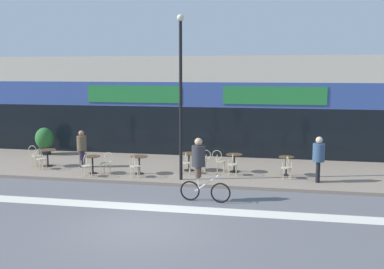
{
  "coord_description": "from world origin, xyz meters",
  "views": [
    {
      "loc": [
        3.63,
        -11.38,
        4.29
      ],
      "look_at": [
        0.39,
        5.46,
        1.83
      ],
      "focal_mm": 42.0,
      "sensor_mm": 36.0,
      "label": 1
    }
  ],
  "objects_px": {
    "cafe_chair_0_near": "(40,157)",
    "planter_pot": "(45,140)",
    "cafe_chair_0_side": "(34,154)",
    "lamp_post": "(181,88)",
    "bistro_table_2": "(139,161)",
    "cafe_chair_3_near": "(186,161)",
    "bistro_table_0": "(47,154)",
    "bistro_table_5": "(286,162)",
    "cafe_chair_4_side": "(219,159)",
    "bistro_table_3": "(189,158)",
    "cafe_chair_4_near": "(233,163)",
    "cafe_chair_1_side": "(107,162)",
    "bistro_table_4": "(234,159)",
    "cafe_chair_1_near": "(86,164)",
    "cafe_chair_3_side": "(204,159)",
    "cyclist_0": "(200,164)",
    "pedestrian_far_end": "(82,145)",
    "cafe_chair_2_near": "(135,165)",
    "bistro_table_1": "(92,161)",
    "pedestrian_near_end": "(319,155)",
    "cafe_chair_5_near": "(287,166)"
  },
  "relations": [
    {
      "from": "cafe_chair_3_near",
      "to": "cafe_chair_1_near",
      "type": "bearing_deg",
      "value": 103.47
    },
    {
      "from": "bistro_table_2",
      "to": "cyclist_0",
      "type": "xyz_separation_m",
      "value": [
        3.01,
        -2.92,
        0.6
      ]
    },
    {
      "from": "cafe_chair_2_near",
      "to": "cafe_chair_3_near",
      "type": "height_order",
      "value": "same"
    },
    {
      "from": "bistro_table_5",
      "to": "cafe_chair_3_side",
      "type": "height_order",
      "value": "cafe_chair_3_side"
    },
    {
      "from": "cafe_chair_0_near",
      "to": "cyclist_0",
      "type": "xyz_separation_m",
      "value": [
        7.38,
        -2.93,
        0.6
      ]
    },
    {
      "from": "cafe_chair_3_near",
      "to": "cyclist_0",
      "type": "height_order",
      "value": "cyclist_0"
    },
    {
      "from": "bistro_table_2",
      "to": "cafe_chair_4_side",
      "type": "bearing_deg",
      "value": 18.19
    },
    {
      "from": "bistro_table_2",
      "to": "cafe_chair_0_side",
      "type": "xyz_separation_m",
      "value": [
        -5.0,
        0.64,
        -0.0
      ]
    },
    {
      "from": "cafe_chair_0_near",
      "to": "planter_pot",
      "type": "bearing_deg",
      "value": 25.44
    },
    {
      "from": "bistro_table_0",
      "to": "cafe_chair_0_near",
      "type": "xyz_separation_m",
      "value": [
        0.0,
        -0.63,
        -0.01
      ]
    },
    {
      "from": "bistro_table_1",
      "to": "cafe_chair_1_near",
      "type": "xyz_separation_m",
      "value": [
        0.01,
        -0.63,
        0.01
      ]
    },
    {
      "from": "bistro_table_3",
      "to": "cyclist_0",
      "type": "height_order",
      "value": "cyclist_0"
    },
    {
      "from": "bistro_table_3",
      "to": "cafe_chair_4_near",
      "type": "distance_m",
      "value": 1.98
    },
    {
      "from": "cafe_chair_3_near",
      "to": "lamp_post",
      "type": "relative_size",
      "value": 0.15
    },
    {
      "from": "cafe_chair_4_side",
      "to": "bistro_table_2",
      "type": "bearing_deg",
      "value": -165.42
    },
    {
      "from": "cafe_chair_4_side",
      "to": "cafe_chair_3_near",
      "type": "bearing_deg",
      "value": -155.32
    },
    {
      "from": "lamp_post",
      "to": "bistro_table_2",
      "type": "bearing_deg",
      "value": 161.72
    },
    {
      "from": "bistro_table_1",
      "to": "pedestrian_far_end",
      "type": "xyz_separation_m",
      "value": [
        -0.95,
        1.08,
        0.44
      ]
    },
    {
      "from": "bistro_table_4",
      "to": "cafe_chair_1_near",
      "type": "bearing_deg",
      "value": -160.98
    },
    {
      "from": "planter_pot",
      "to": "pedestrian_far_end",
      "type": "bearing_deg",
      "value": -38.17
    },
    {
      "from": "cafe_chair_4_side",
      "to": "bistro_table_5",
      "type": "bearing_deg",
      "value": -7.08
    },
    {
      "from": "cafe_chair_4_side",
      "to": "pedestrian_far_end",
      "type": "bearing_deg",
      "value": 178.58
    },
    {
      "from": "cafe_chair_0_side",
      "to": "cafe_chair_1_side",
      "type": "height_order",
      "value": "same"
    },
    {
      "from": "bistro_table_0",
      "to": "cafe_chair_3_near",
      "type": "height_order",
      "value": "cafe_chair_3_near"
    },
    {
      "from": "cafe_chair_3_side",
      "to": "cafe_chair_3_near",
      "type": "bearing_deg",
      "value": 41.09
    },
    {
      "from": "bistro_table_3",
      "to": "planter_pot",
      "type": "relative_size",
      "value": 0.59
    },
    {
      "from": "cafe_chair_1_side",
      "to": "lamp_post",
      "type": "bearing_deg",
      "value": -178.71
    },
    {
      "from": "bistro_table_4",
      "to": "lamp_post",
      "type": "distance_m",
      "value": 3.9
    },
    {
      "from": "bistro_table_2",
      "to": "planter_pot",
      "type": "bearing_deg",
      "value": 151.38
    },
    {
      "from": "bistro_table_5",
      "to": "cafe_chair_4_side",
      "type": "bearing_deg",
      "value": 176.54
    },
    {
      "from": "cafe_chair_0_side",
      "to": "lamp_post",
      "type": "bearing_deg",
      "value": -4.92
    },
    {
      "from": "bistro_table_0",
      "to": "cafe_chair_3_near",
      "type": "bearing_deg",
      "value": -2.61
    },
    {
      "from": "bistro_table_5",
      "to": "cyclist_0",
      "type": "xyz_separation_m",
      "value": [
        -2.84,
        -3.79,
        0.59
      ]
    },
    {
      "from": "lamp_post",
      "to": "cyclist_0",
      "type": "distance_m",
      "value": 3.52
    },
    {
      "from": "cafe_chair_0_near",
      "to": "cafe_chair_2_near",
      "type": "distance_m",
      "value": 4.43
    },
    {
      "from": "bistro_table_2",
      "to": "cafe_chair_2_near",
      "type": "relative_size",
      "value": 0.81
    },
    {
      "from": "lamp_post",
      "to": "pedestrian_far_end",
      "type": "distance_m",
      "value": 5.54
    },
    {
      "from": "cafe_chair_4_side",
      "to": "cafe_chair_3_side",
      "type": "bearing_deg",
      "value": -179.49
    },
    {
      "from": "bistro_table_2",
      "to": "bistro_table_5",
      "type": "distance_m",
      "value": 5.91
    },
    {
      "from": "bistro_table_4",
      "to": "bistro_table_5",
      "type": "height_order",
      "value": "bistro_table_5"
    },
    {
      "from": "bistro_table_4",
      "to": "pedestrian_near_end",
      "type": "distance_m",
      "value": 3.45
    },
    {
      "from": "bistro_table_2",
      "to": "cafe_chair_3_near",
      "type": "relative_size",
      "value": 0.81
    },
    {
      "from": "cafe_chair_4_near",
      "to": "lamp_post",
      "type": "distance_m",
      "value": 3.69
    },
    {
      "from": "cafe_chair_5_near",
      "to": "cafe_chair_3_side",
      "type": "bearing_deg",
      "value": 69.13
    },
    {
      "from": "planter_pot",
      "to": "cyclist_0",
      "type": "height_order",
      "value": "cyclist_0"
    },
    {
      "from": "bistro_table_2",
      "to": "cafe_chair_4_near",
      "type": "distance_m",
      "value": 3.78
    },
    {
      "from": "bistro_table_1",
      "to": "bistro_table_3",
      "type": "bearing_deg",
      "value": 18.57
    },
    {
      "from": "cafe_chair_0_near",
      "to": "lamp_post",
      "type": "height_order",
      "value": "lamp_post"
    },
    {
      "from": "bistro_table_0",
      "to": "cafe_chair_0_near",
      "type": "relative_size",
      "value": 0.82
    },
    {
      "from": "pedestrian_near_end",
      "to": "cafe_chair_3_side",
      "type": "bearing_deg",
      "value": -4.96
    }
  ]
}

